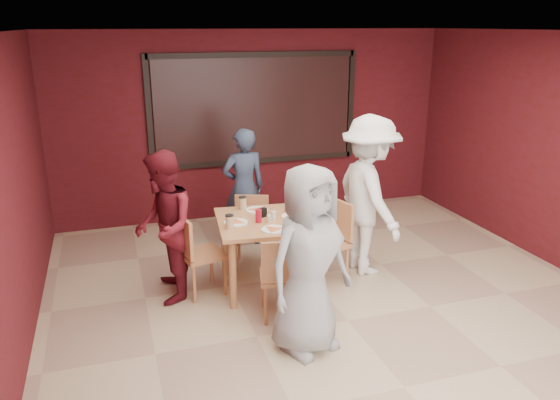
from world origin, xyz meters
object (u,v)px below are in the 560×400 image
object	(u,v)px
chair_front	(282,274)
diner_back	(244,188)
chair_back	(251,227)
chair_left	(195,250)
chair_right	(330,237)
diner_front	(309,260)
diner_left	(164,227)
dining_table	(265,229)
diner_right	(369,196)

from	to	relation	value
chair_front	diner_back	size ratio (longest dim) A/B	0.56
chair_back	chair_left	xyz separation A→B (m)	(-0.79, -0.60, 0.04)
chair_left	chair_right	distance (m)	1.54
chair_left	chair_right	size ratio (longest dim) A/B	0.97
diner_back	diner_front	bearing A→B (deg)	84.67
chair_right	diner_left	xyz separation A→B (m)	(-1.85, 0.14, 0.28)
dining_table	chair_right	xyz separation A→B (m)	(0.77, -0.04, -0.17)
chair_front	diner_right	world-z (taller)	diner_right
chair_back	diner_back	world-z (taller)	diner_back
diner_right	diner_front	bearing A→B (deg)	135.58
diner_front	diner_right	size ratio (longest dim) A/B	0.92
chair_right	diner_right	distance (m)	0.68
chair_left	diner_front	size ratio (longest dim) A/B	0.53
chair_right	diner_front	bearing A→B (deg)	-120.83
chair_front	chair_right	distance (m)	1.06
dining_table	diner_left	xyz separation A→B (m)	(-1.08, 0.09, 0.11)
chair_front	chair_left	distance (m)	1.09
dining_table	diner_right	world-z (taller)	diner_right
diner_front	diner_back	world-z (taller)	diner_front
chair_back	chair_right	xyz separation A→B (m)	(0.75, -0.72, 0.05)
dining_table	diner_front	xyz separation A→B (m)	(0.03, -1.28, 0.16)
chair_front	diner_right	size ratio (longest dim) A/B	0.47
diner_left	diner_front	bearing A→B (deg)	45.11
dining_table	diner_left	distance (m)	1.09
chair_back	diner_front	distance (m)	1.99
chair_front	diner_front	xyz separation A→B (m)	(0.07, -0.54, 0.37)
chair_back	chair_front	bearing A→B (deg)	-92.35
chair_back	chair_left	size ratio (longest dim) A/B	0.93
diner_left	chair_right	bearing A→B (deg)	91.84
chair_left	chair_front	bearing A→B (deg)	-47.96
diner_front	diner_left	world-z (taller)	diner_front
dining_table	diner_front	distance (m)	1.29
diner_left	diner_right	size ratio (longest dim) A/B	0.86
dining_table	diner_front	world-z (taller)	diner_front
chair_front	diner_left	distance (m)	1.37
chair_left	chair_right	bearing A→B (deg)	-4.34
chair_front	diner_front	bearing A→B (deg)	-82.81
chair_right	chair_front	bearing A→B (deg)	-139.20
chair_left	diner_left	distance (m)	0.43
diner_right	chair_front	bearing A→B (deg)	120.00
chair_right	diner_right	size ratio (longest dim) A/B	0.50
dining_table	diner_left	size ratio (longest dim) A/B	0.70
diner_front	diner_right	bearing A→B (deg)	26.35
chair_front	diner_right	bearing A→B (deg)	31.34
chair_back	chair_right	size ratio (longest dim) A/B	0.90
chair_back	diner_left	world-z (taller)	diner_left
diner_front	chair_front	bearing A→B (deg)	76.63
chair_back	diner_right	size ratio (longest dim) A/B	0.45
chair_left	diner_back	xyz separation A→B (m)	(0.87, 1.25, 0.27)
dining_table	diner_right	size ratio (longest dim) A/B	0.60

